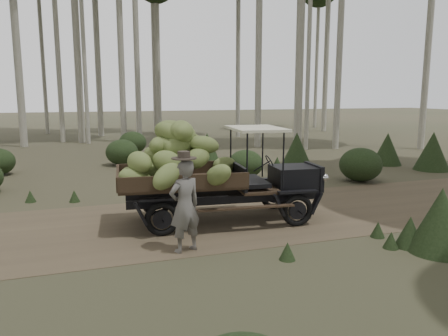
# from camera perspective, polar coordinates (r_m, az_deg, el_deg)

# --- Properties ---
(ground) EXTENTS (120.00, 120.00, 0.00)m
(ground) POSITION_cam_1_polar(r_m,az_deg,el_deg) (9.09, -13.23, -7.66)
(ground) COLOR #473D2B
(ground) RESTS_ON ground
(dirt_track) EXTENTS (70.00, 4.00, 0.01)m
(dirt_track) POSITION_cam_1_polar(r_m,az_deg,el_deg) (9.09, -13.23, -7.63)
(dirt_track) COLOR brown
(dirt_track) RESTS_ON ground
(banana_truck) EXTENTS (4.48, 2.29, 2.19)m
(banana_truck) POSITION_cam_1_polar(r_m,az_deg,el_deg) (8.86, -4.29, 0.87)
(banana_truck) COLOR black
(banana_truck) RESTS_ON ground
(farmer) EXTENTS (0.67, 0.55, 1.73)m
(farmer) POSITION_cam_1_polar(r_m,az_deg,el_deg) (7.40, -5.15, -4.83)
(farmer) COLOR #605C57
(farmer) RESTS_ON ground
(undergrowth) EXTENTS (23.59, 23.20, 1.38)m
(undergrowth) POSITION_cam_1_polar(r_m,az_deg,el_deg) (8.82, -8.57, -4.26)
(undergrowth) COLOR #233319
(undergrowth) RESTS_ON ground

